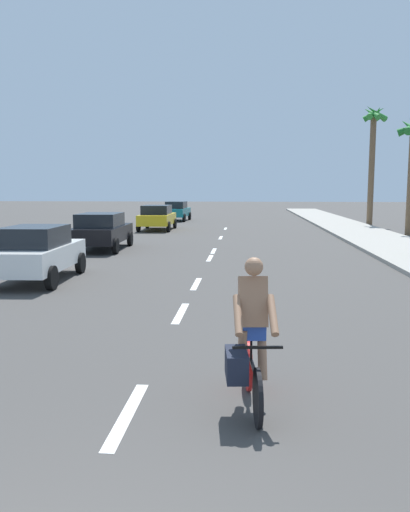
% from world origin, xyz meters
% --- Properties ---
extents(ground_plane, '(160.00, 160.00, 0.00)m').
position_xyz_m(ground_plane, '(0.00, 20.00, 0.00)').
color(ground_plane, '#423F3D').
extents(sidewalk_strip, '(3.60, 80.00, 0.14)m').
position_xyz_m(sidewalk_strip, '(8.01, 22.00, 0.07)').
color(sidewalk_strip, '#9E998E').
rests_on(sidewalk_strip, ground).
extents(lane_stripe_1, '(0.16, 1.80, 0.01)m').
position_xyz_m(lane_stripe_1, '(0.00, 3.43, 0.00)').
color(lane_stripe_1, white).
rests_on(lane_stripe_1, ground).
extents(lane_stripe_2, '(0.16, 1.80, 0.01)m').
position_xyz_m(lane_stripe_2, '(0.00, 8.33, 0.00)').
color(lane_stripe_2, white).
rests_on(lane_stripe_2, ground).
extents(lane_stripe_3, '(0.16, 1.80, 0.01)m').
position_xyz_m(lane_stripe_3, '(0.00, 11.69, 0.00)').
color(lane_stripe_3, white).
rests_on(lane_stripe_3, ground).
extents(lane_stripe_4, '(0.16, 1.80, 0.01)m').
position_xyz_m(lane_stripe_4, '(0.00, 16.96, 0.00)').
color(lane_stripe_4, white).
rests_on(lane_stripe_4, ground).
extents(lane_stripe_5, '(0.16, 1.80, 0.01)m').
position_xyz_m(lane_stripe_5, '(0.00, 19.20, 0.00)').
color(lane_stripe_5, white).
rests_on(lane_stripe_5, ground).
extents(lane_stripe_6, '(0.16, 1.80, 0.01)m').
position_xyz_m(lane_stripe_6, '(0.00, 25.07, 0.00)').
color(lane_stripe_6, white).
rests_on(lane_stripe_6, ground).
extents(lane_stripe_7, '(0.16, 1.80, 0.01)m').
position_xyz_m(lane_stripe_7, '(0.00, 31.34, 0.00)').
color(lane_stripe_7, white).
rests_on(lane_stripe_7, ground).
extents(cyclist, '(0.66, 1.71, 1.82)m').
position_xyz_m(cyclist, '(1.41, 3.73, 0.83)').
color(cyclist, black).
rests_on(cyclist, ground).
extents(parked_car_white, '(1.99, 4.03, 1.57)m').
position_xyz_m(parked_car_white, '(-4.54, 11.79, 0.84)').
color(parked_car_white, white).
rests_on(parked_car_white, ground).
extents(parked_car_black, '(2.16, 4.48, 1.57)m').
position_xyz_m(parked_car_black, '(-4.84, 19.32, 0.84)').
color(parked_car_black, black).
rests_on(parked_car_black, ground).
extents(parked_car_yellow, '(2.06, 4.40, 1.57)m').
position_xyz_m(parked_car_yellow, '(-4.25, 29.82, 0.84)').
color(parked_car_yellow, gold).
rests_on(parked_car_yellow, ground).
extents(parked_car_teal, '(2.00, 4.01, 1.57)m').
position_xyz_m(parked_car_teal, '(-4.28, 39.15, 0.84)').
color(parked_car_teal, '#14727A').
rests_on(parked_car_teal, ground).
extents(palm_tree_distant, '(1.85, 1.87, 8.46)m').
position_xyz_m(palm_tree_distant, '(10.14, 35.36, 6.04)').
color(palm_tree_distant, brown).
rests_on(palm_tree_distant, ground).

